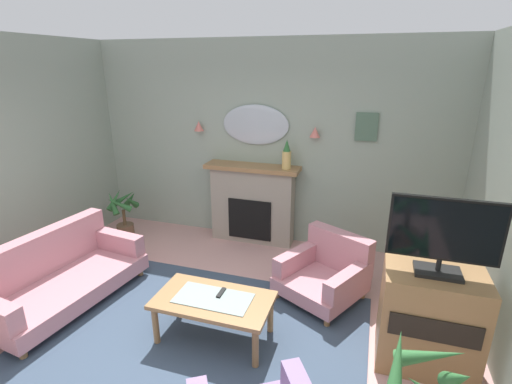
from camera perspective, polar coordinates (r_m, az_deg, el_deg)
floor at (r=3.82m, az=-10.79°, el=-23.72°), size 6.21×6.25×0.10m
wall_back at (r=5.42m, az=1.69°, el=7.30°), size 6.21×0.10×2.86m
patterned_rug at (r=3.92m, az=-9.37°, el=-21.30°), size 3.20×2.40×0.01m
fireplace at (r=5.50m, az=-0.55°, el=-1.87°), size 1.36×0.36×1.16m
mantel_vase_right at (r=5.12m, az=4.67°, el=5.53°), size 0.12×0.12×0.40m
wall_mirror at (r=5.34m, az=-0.11°, el=10.17°), size 0.96×0.06×0.56m
wall_sconce_left at (r=5.62m, az=-8.68°, el=9.88°), size 0.14×0.14×0.14m
wall_sconce_right at (r=5.10m, az=8.95°, el=8.98°), size 0.14×0.14×0.14m
framed_picture at (r=5.09m, az=16.44°, el=9.45°), size 0.28×0.03×0.36m
coffee_table at (r=3.70m, az=-6.47°, el=-16.47°), size 1.10×0.60×0.45m
tv_remote at (r=3.71m, az=-5.32°, el=-15.01°), size 0.04×0.16×0.02m
floral_couch at (r=4.76m, az=-27.89°, el=-11.04°), size 1.06×1.80×0.76m
armchair_by_coffee_table at (r=4.39m, az=10.59°, el=-11.75°), size 1.09×1.10×0.71m
tv_cabinet at (r=3.71m, az=24.75°, el=-16.99°), size 0.80×0.57×0.90m
tv_flatscreen at (r=3.31m, az=26.66°, el=-5.83°), size 0.84×0.24×0.65m
potted_plant_small_fern at (r=5.96m, az=-19.44°, el=-3.17°), size 0.48×0.49×0.77m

